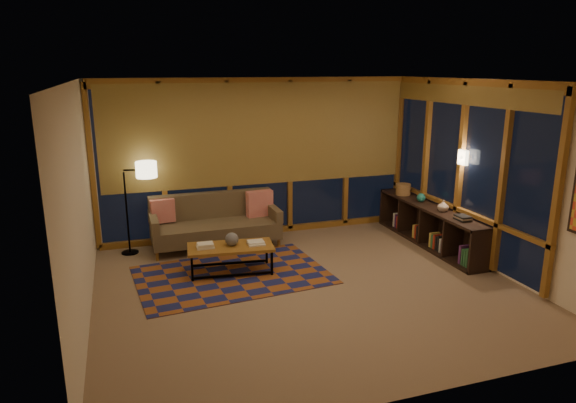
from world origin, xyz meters
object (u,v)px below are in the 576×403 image
object	(u,v)px
sofa	(215,222)
floor_lamp	(127,208)
coffee_table	(231,259)
bookshelf	(429,225)

from	to	relation	value
sofa	floor_lamp	world-z (taller)	floor_lamp
coffee_table	floor_lamp	world-z (taller)	floor_lamp
coffee_table	bookshelf	xyz separation A→B (m)	(3.37, 0.15, 0.13)
floor_lamp	bookshelf	distance (m)	4.88
sofa	bookshelf	xyz separation A→B (m)	(3.37, -1.00, -0.09)
coffee_table	bookshelf	distance (m)	3.37
sofa	coffee_table	xyz separation A→B (m)	(0.00, -1.15, -0.22)
floor_lamp	bookshelf	bearing A→B (deg)	-5.35
coffee_table	bookshelf	size ratio (longest dim) A/B	0.46
floor_lamp	bookshelf	size ratio (longest dim) A/B	0.56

